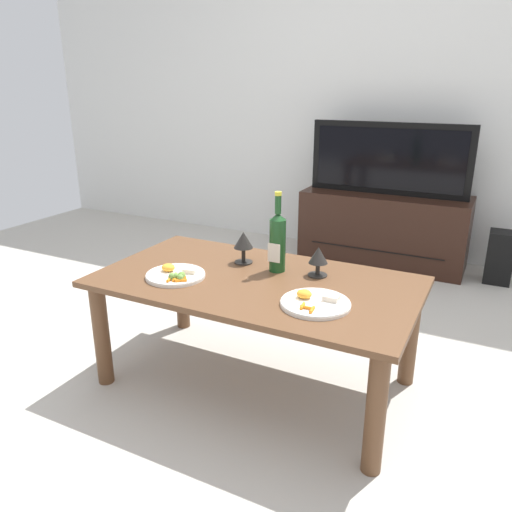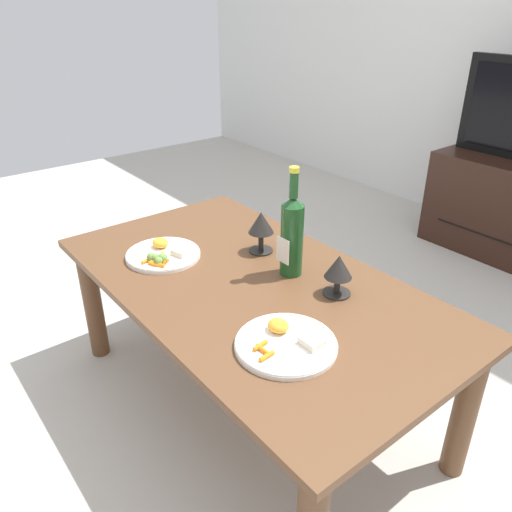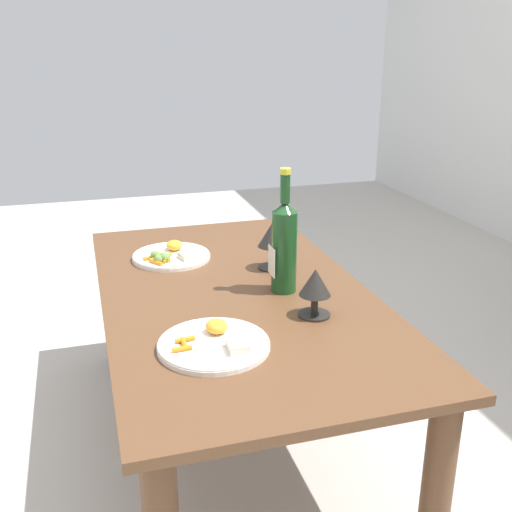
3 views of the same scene
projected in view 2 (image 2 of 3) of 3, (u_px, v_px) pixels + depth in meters
The scene contains 7 objects.
ground_plane at pixel (251, 402), 1.80m from camera, with size 6.40×6.40×0.00m, color #B7B2A8.
dining_table at pixel (251, 303), 1.61m from camera, with size 1.34×0.74×0.50m.
wine_bottle at pixel (292, 233), 1.55m from camera, with size 0.07×0.07×0.35m.
goblet_left at pixel (261, 225), 1.71m from camera, with size 0.09×0.09×0.15m.
goblet_right at pixel (339, 269), 1.46m from camera, with size 0.08×0.08×0.13m.
dinner_plate_left at pixel (163, 254), 1.71m from camera, with size 0.25×0.25×0.04m.
dinner_plate_right at pixel (286, 343), 1.27m from camera, with size 0.26×0.26×0.04m.
Camera 2 is at (1.07, -0.83, 1.29)m, focal length 35.31 mm.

